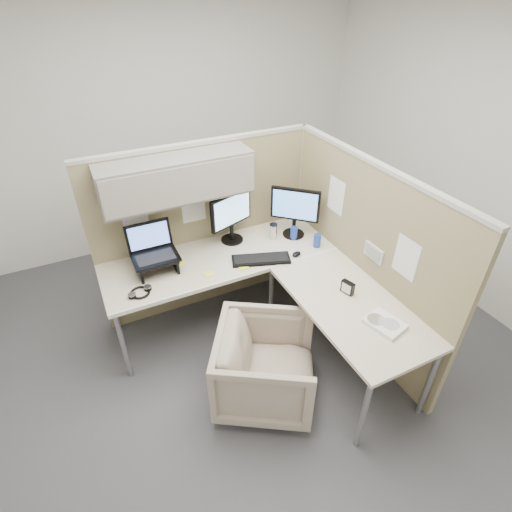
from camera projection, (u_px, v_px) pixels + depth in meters
name	position (u px, v px, depth m)	size (l,w,h in m)	color
ground	(258.00, 353.00, 3.50)	(4.50, 4.50, 0.00)	#3E3E43
partition_back	(193.00, 207.00, 3.40)	(2.00, 0.36, 1.63)	#91855F
partition_right	(359.00, 255.00, 3.30)	(0.07, 2.03, 1.63)	#91855F
desk	(265.00, 279.00, 3.24)	(2.00, 1.98, 0.73)	beige
office_chair	(266.00, 363.00, 2.95)	(0.70, 0.66, 0.72)	#B3A48E
monitor_left	(231.00, 214.00, 3.49)	(0.43, 0.20, 0.47)	black
monitor_right	(295.00, 209.00, 3.57)	(0.35, 0.33, 0.47)	black
laptop_station	(154.00, 255.00, 3.20)	(0.36, 0.31, 0.38)	black
keyboard	(261.00, 259.00, 3.38)	(0.49, 0.16, 0.02)	black
mouse	(297.00, 254.00, 3.44)	(0.09, 0.06, 0.03)	black
travel_mug	(273.00, 231.00, 3.63)	(0.07, 0.07, 0.15)	silver
soda_can_green	(317.00, 241.00, 3.53)	(0.07, 0.07, 0.12)	#1E3FA5
soda_can_silver	(294.00, 233.00, 3.64)	(0.07, 0.07, 0.12)	#1E3FA5
sticky_note_b	(244.00, 267.00, 3.30)	(0.08, 0.08, 0.01)	#E5F13F
sticky_note_c	(180.00, 263.00, 3.35)	(0.08, 0.08, 0.01)	#E5F13F
sticky_note_a	(209.00, 274.00, 3.22)	(0.08, 0.08, 0.01)	#E5F13F
headphones	(140.00, 292.00, 3.02)	(0.19, 0.19, 0.03)	black
paper_stack	(385.00, 324.00, 2.74)	(0.25, 0.29, 0.03)	white
desk_clock	(348.00, 288.00, 3.01)	(0.07, 0.11, 0.10)	black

